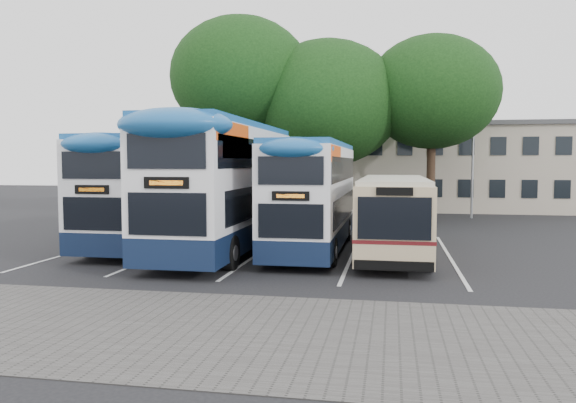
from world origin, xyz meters
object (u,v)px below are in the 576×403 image
at_px(bus_dd_left, 158,187).
at_px(bus_dd_right, 314,191).
at_px(bus_dd_mid, 227,181).
at_px(tree_right, 432,92).
at_px(lamp_post, 473,135).
at_px(tree_left, 241,77).
at_px(tree_mid, 328,103).
at_px(bus_single, 394,211).

bearing_deg(bus_dd_left, bus_dd_right, -4.88).
height_order(bus_dd_mid, bus_dd_right, bus_dd_mid).
bearing_deg(tree_right, bus_dd_mid, -123.34).
distance_m(lamp_post, tree_right, 3.99).
xyz_separation_m(tree_left, bus_dd_left, (-0.77, -10.40, -6.04)).
bearing_deg(bus_dd_left, tree_left, 85.77).
distance_m(tree_left, bus_dd_left, 12.06).
xyz_separation_m(lamp_post, bus_dd_mid, (-11.13, -14.82, -2.37)).
relative_size(tree_mid, bus_single, 1.11).
bearing_deg(bus_dd_mid, bus_dd_left, 160.18).
bearing_deg(tree_left, bus_dd_mid, -77.38).
xyz_separation_m(tree_left, bus_single, (8.97, -11.28, -6.84)).
height_order(bus_dd_right, bus_single, bus_dd_right).
xyz_separation_m(bus_dd_mid, bus_single, (6.37, 0.34, -1.09)).
distance_m(lamp_post, bus_dd_mid, 18.69).
distance_m(tree_mid, tree_right, 6.10).
xyz_separation_m(lamp_post, bus_dd_right, (-7.83, -14.18, -2.78)).
height_order(lamp_post, bus_single, lamp_post).
height_order(bus_dd_left, bus_dd_right, bus_dd_left).
distance_m(tree_mid, bus_dd_right, 12.61).
bearing_deg(tree_left, tree_mid, 8.28).
height_order(tree_left, tree_mid, tree_left).
distance_m(bus_dd_left, bus_single, 9.81).
relative_size(tree_mid, bus_dd_left, 1.01).
height_order(lamp_post, bus_dd_right, lamp_post).
distance_m(tree_right, bus_dd_mid, 16.26).
distance_m(lamp_post, tree_mid, 9.17).
bearing_deg(bus_dd_mid, lamp_post, 53.08).
relative_size(lamp_post, tree_left, 0.75).
distance_m(tree_mid, bus_dd_mid, 13.29).
bearing_deg(tree_left, bus_dd_right, -61.72).
relative_size(tree_left, bus_dd_mid, 1.02).
distance_m(tree_mid, bus_single, 13.69).
height_order(tree_mid, bus_dd_left, tree_mid).
height_order(lamp_post, tree_mid, tree_mid).
bearing_deg(tree_right, lamp_post, 35.36).
relative_size(tree_left, bus_single, 1.25).
bearing_deg(tree_mid, bus_single, -72.14).
xyz_separation_m(tree_mid, bus_dd_left, (-5.87, -11.14, -4.50)).
distance_m(bus_dd_left, bus_dd_right, 6.70).
xyz_separation_m(tree_mid, bus_single, (3.87, -12.02, -5.29)).
distance_m(bus_dd_mid, bus_single, 6.47).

